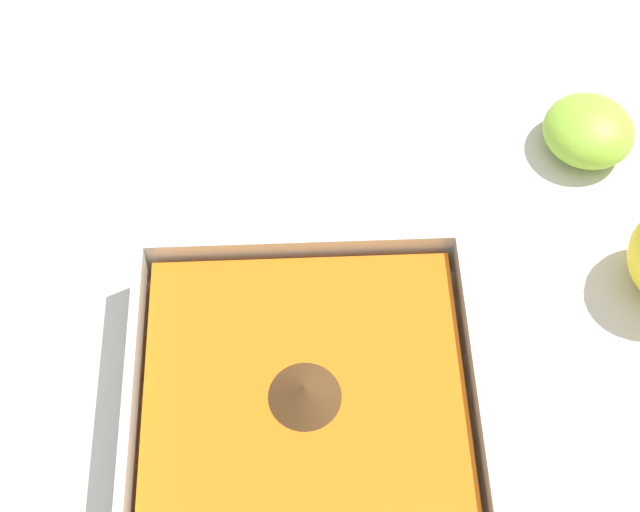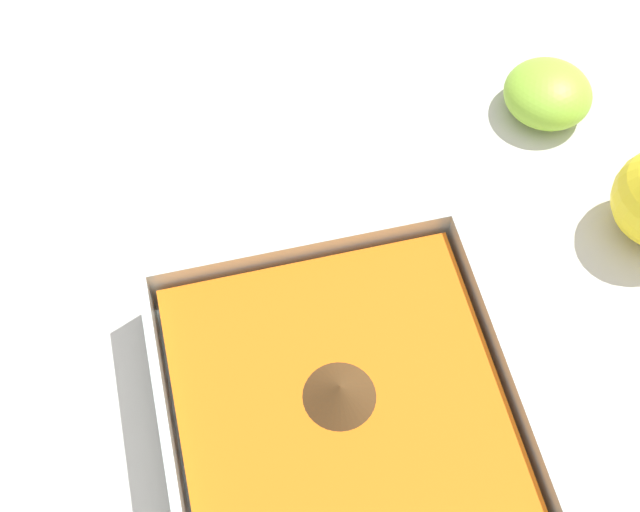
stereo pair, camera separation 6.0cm
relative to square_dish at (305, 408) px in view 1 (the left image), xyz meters
The scene contains 3 objects.
ground_plane 0.03m from the square_dish, 20.61° to the left, with size 4.00×4.00×0.00m, color beige.
square_dish is the anchor object (origin of this frame).
lemon_half 0.31m from the square_dish, 135.76° to the right, with size 0.07×0.07×0.04m.
Camera 1 is at (-0.02, 0.20, 0.54)m, focal length 50.00 mm.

